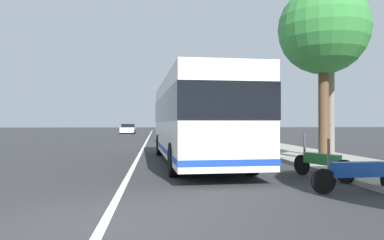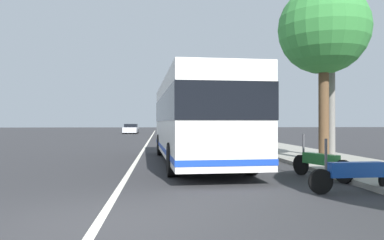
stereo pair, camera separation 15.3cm
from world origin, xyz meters
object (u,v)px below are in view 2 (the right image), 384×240
coach_bus (195,117)px  utility_pole (331,72)px  car_oncoming (170,130)px  car_far_distant (180,131)px  motorcycle_by_tree (320,162)px  motorcycle_nearest_curb (356,173)px  car_side_street (168,128)px  car_behind_bus (131,129)px  roadside_tree_mid_block (324,30)px

coach_bus → utility_pole: bearing=-90.0°
car_oncoming → car_far_distant: 5.42m
motorcycle_by_tree → motorcycle_nearest_curb: bearing=157.4°
motorcycle_by_tree → car_oncoming: bearing=-13.2°
motorcycle_by_tree → car_far_distant: size_ratio=0.49×
coach_bus → utility_pole: size_ratio=1.51×
car_side_street → utility_pole: bearing=-167.6°
motorcycle_nearest_curb → car_far_distant: size_ratio=0.52×
coach_bus → utility_pole: utility_pole is taller
motorcycle_by_tree → car_side_street: size_ratio=0.52×
motorcycle_by_tree → car_behind_bus: size_ratio=0.47×
roadside_tree_mid_block → coach_bus: bearing=78.0°
motorcycle_nearest_curb → car_far_distant: (29.19, 2.38, 0.24)m
car_side_street → car_behind_bus: bearing=125.3°
car_side_street → roadside_tree_mid_block: roadside_tree_mid_block is taller
car_behind_bus → car_far_distant: 16.10m
car_side_street → car_behind_bus: car_side_street is taller
motorcycle_by_tree → utility_pole: utility_pole is taller
motorcycle_nearest_curb → roadside_tree_mid_block: size_ratio=0.33×
roadside_tree_mid_block → utility_pole: bearing=-35.5°
car_behind_bus → roadside_tree_mid_block: roadside_tree_mid_block is taller
motorcycle_nearest_curb → utility_pole: size_ratio=0.30×
car_behind_bus → car_far_distant: bearing=22.7°
car_far_distant → roadside_tree_mid_block: (-23.75, -4.17, 4.39)m
motorcycle_by_tree → car_far_distant: bearing=-13.9°
motorcycle_nearest_curb → utility_pole: 7.96m
car_oncoming → car_side_street: car_oncoming is taller
car_oncoming → utility_pole: (-27.79, -6.01, 2.98)m
car_oncoming → motorcycle_by_tree: bearing=-172.4°
coach_bus → motorcycle_nearest_curb: coach_bus is taller
roadside_tree_mid_block → car_side_street: bearing=6.8°
coach_bus → car_oncoming: 28.10m
car_behind_bus → roadside_tree_mid_block: size_ratio=0.66×
car_oncoming → car_side_street: (12.77, -0.12, -0.05)m
motorcycle_nearest_curb → car_oncoming: (34.53, 3.29, 0.26)m
car_far_distant → car_behind_bus: bearing=20.2°
car_far_distant → utility_pole: utility_pole is taller
motorcycle_by_tree → car_behind_bus: car_behind_bus is taller
utility_pole → motorcycle_nearest_curb: bearing=158.1°
motorcycle_nearest_curb → car_behind_bus: (44.09, 8.50, 0.20)m
motorcycle_by_tree → car_side_street: (45.22, 3.30, 0.21)m
car_behind_bus → utility_pole: 39.10m
coach_bus → car_oncoming: coach_bus is taller
car_side_street → roadside_tree_mid_block: bearing=-169.1°
car_behind_bus → motorcycle_nearest_curb: bearing=11.3°
motorcycle_nearest_curb → car_behind_bus: bearing=-81.8°
motorcycle_by_tree → car_side_street: car_side_street is taller
coach_bus → utility_pole: (0.29, -5.73, 1.91)m
car_far_distant → roadside_tree_mid_block: bearing=-172.1°
car_side_street → utility_pole: (-40.56, -5.89, 3.03)m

